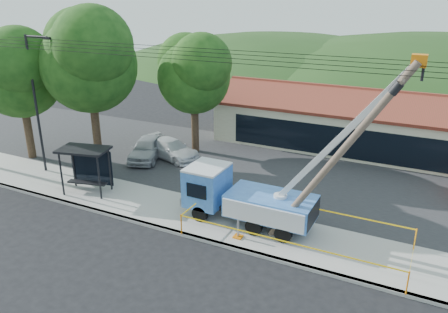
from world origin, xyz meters
TOP-DOWN VIEW (x-y plane):
  - ground at (0.00, 0.00)m, footprint 120.00×120.00m
  - curb at (0.00, 2.10)m, footprint 60.00×0.25m
  - sidewalk at (0.00, 4.00)m, footprint 60.00×4.00m
  - parking_lot at (0.00, 12.00)m, footprint 60.00×12.00m
  - strip_mall at (4.00, 19.98)m, footprint 22.50×8.53m
  - streetlight at (-13.78, 5.00)m, footprint 2.13×0.22m
  - tree_west_near at (-12.00, 8.00)m, footprint 7.56×6.72m
  - tree_west_far at (-17.00, 6.50)m, footprint 6.84×6.08m
  - tree_lot at (-7.00, 13.00)m, footprint 6.30×5.60m
  - hill_west at (-15.00, 55.00)m, footprint 78.40×56.00m
  - utility_truck at (0.90, 4.55)m, footprint 10.72×3.65m
  - leaning_pole at (5.56, 3.97)m, footprint 5.77×1.76m
  - bus_shelter at (-9.03, 3.82)m, footprint 3.18×2.37m
  - caution_tape at (3.78, 3.78)m, footprint 10.42×3.71m
  - car_silver at (-9.29, 10.06)m, footprint 3.36×5.07m
  - car_white at (-7.79, 10.89)m, footprint 5.13×3.15m

SIDE VIEW (x-z plane):
  - ground at x=0.00m, z-range 0.00..0.00m
  - hill_west at x=-15.00m, z-range -14.00..14.00m
  - car_silver at x=-9.29m, z-range -0.80..0.80m
  - car_white at x=-7.79m, z-range -0.69..0.69m
  - parking_lot at x=0.00m, z-range 0.00..0.10m
  - curb at x=0.00m, z-range 0.00..0.15m
  - sidewalk at x=0.00m, z-range 0.00..0.15m
  - caution_tape at x=3.78m, z-range 0.40..1.47m
  - utility_truck at x=0.90m, z-range -2.86..6.13m
  - strip_mall at x=4.00m, z-range -0.46..4.22m
  - bus_shelter at x=-9.03m, z-range 0.80..3.55m
  - leaning_pole at x=5.56m, z-range 0.50..9.41m
  - streetlight at x=-13.78m, z-range 0.80..9.80m
  - tree_lot at x=-7.00m, z-range 1.74..10.68m
  - tree_west_far at x=-17.00m, z-range 1.80..11.28m
  - tree_west_near at x=-12.00m, z-range 2.12..12.92m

